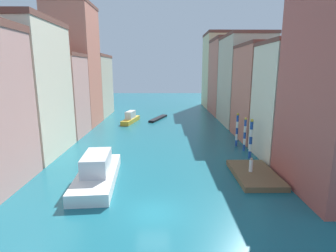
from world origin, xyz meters
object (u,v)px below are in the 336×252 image
Objects in this scene: waterfront_dock at (254,174)px; gondola_black at (158,118)px; mooring_pole_1 at (245,134)px; mooring_pole_0 at (251,138)px; motorboat_0 at (131,118)px; person_on_dock at (251,165)px; vaporetto_white at (97,172)px; mooring_pole_2 at (237,129)px.

gondola_black is (-10.25, 30.97, -0.06)m from waterfront_dock.
mooring_pole_0 is at bearing -93.96° from mooring_pole_1.
mooring_pole_0 is 27.86m from motorboat_0.
waterfront_dock is 0.98m from person_on_dock.
vaporetto_white reaches higher than gondola_black.
mooring_pole_2 is 0.46× the size of vaporetto_white.
waterfront_dock is 0.70× the size of vaporetto_white.
mooring_pole_0 is 5.16m from mooring_pole_2.
mooring_pole_2 reaches higher than vaporetto_white.
person_on_dock is at bearing -106.64° from mooring_pole_0.
vaporetto_white reaches higher than motorboat_0.
gondola_black is 1.08× the size of motorboat_0.
mooring_pole_0 reaches higher than person_on_dock.
mooring_pole_2 is 0.57× the size of gondola_black.
motorboat_0 is (-0.52, 28.61, -0.13)m from vaporetto_white.
mooring_pole_1 is at bearing 30.04° from vaporetto_white.
mooring_pole_1 is at bearing 80.26° from waterfront_dock.
mooring_pole_0 reaches higher than vaporetto_white.
mooring_pole_2 is at bearing 102.31° from mooring_pole_1.
mooring_pole_2 is (1.02, 10.70, 2.10)m from waterfront_dock.
gondola_black is (-11.72, 22.36, -2.05)m from mooring_pole_1.
mooring_pole_1 reaches higher than motorboat_0.
mooring_pole_0 is 0.64× the size of motorboat_0.
gondola_black is at bearing 31.78° from motorboat_0.
mooring_pole_2 is 0.62× the size of motorboat_0.
person_on_dock is 0.30× the size of mooring_pole_0.
mooring_pole_1 is 0.95× the size of mooring_pole_2.
waterfront_dock is 0.88× the size of gondola_black.
vaporetto_white is 32.37m from gondola_black.
person_on_dock is 10.78m from mooring_pole_2.
mooring_pole_1 is at bearing -77.69° from mooring_pole_2.
waterfront_dock is 31.75m from motorboat_0.
gondola_black is at bearing 108.31° from waterfront_dock.
motorboat_0 is at bearing 119.63° from waterfront_dock.
motorboat_0 is at bearing 91.05° from vaporetto_white.
vaporetto_white is (-15.17, -1.02, 0.71)m from waterfront_dock.
waterfront_dock is at bearing -102.86° from mooring_pole_0.
waterfront_dock is at bearing 3.84° from vaporetto_white.
vaporetto_white is (-16.65, -9.63, -1.28)m from mooring_pole_1.
mooring_pole_1 is at bearing 86.04° from mooring_pole_0.
gondola_black is at bearing 114.36° from mooring_pole_0.
waterfront_dock is 8.96m from mooring_pole_1.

